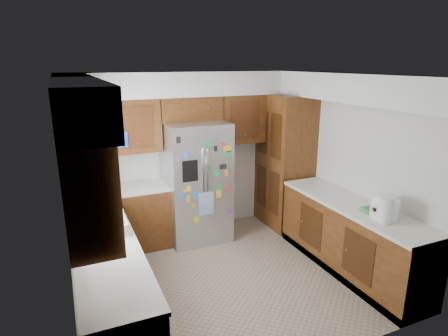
{
  "coord_description": "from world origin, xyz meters",
  "views": [
    {
      "loc": [
        -1.75,
        -3.84,
        2.63
      ],
      "look_at": [
        0.08,
        0.35,
        1.33
      ],
      "focal_mm": 30.0,
      "sensor_mm": 36.0,
      "label": 1
    }
  ],
  "objects_px": {
    "rice_cooker": "(385,206)",
    "paper_towel": "(386,211)",
    "fridge": "(196,182)",
    "pantry": "(284,161)"
  },
  "relations": [
    {
      "from": "rice_cooker",
      "to": "paper_towel",
      "type": "xyz_separation_m",
      "value": [
        -0.11,
        -0.11,
        -0.0
      ]
    },
    {
      "from": "pantry",
      "to": "fridge",
      "type": "relative_size",
      "value": 1.19
    },
    {
      "from": "rice_cooker",
      "to": "paper_towel",
      "type": "height_order",
      "value": "paper_towel"
    },
    {
      "from": "fridge",
      "to": "paper_towel",
      "type": "xyz_separation_m",
      "value": [
        1.39,
        -2.26,
        0.17
      ]
    },
    {
      "from": "rice_cooker",
      "to": "paper_towel",
      "type": "bearing_deg",
      "value": -135.28
    },
    {
      "from": "pantry",
      "to": "fridge",
      "type": "distance_m",
      "value": 1.51
    },
    {
      "from": "fridge",
      "to": "paper_towel",
      "type": "height_order",
      "value": "fridge"
    },
    {
      "from": "rice_cooker",
      "to": "pantry",
      "type": "bearing_deg",
      "value": 89.99
    },
    {
      "from": "fridge",
      "to": "paper_towel",
      "type": "distance_m",
      "value": 2.66
    },
    {
      "from": "fridge",
      "to": "rice_cooker",
      "type": "xyz_separation_m",
      "value": [
        1.5,
        -2.16,
        0.17
      ]
    }
  ]
}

